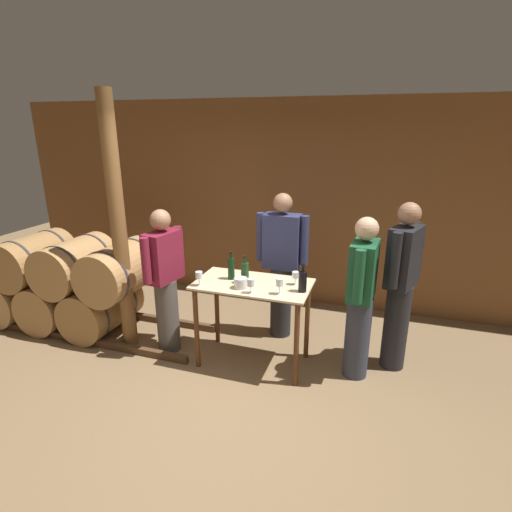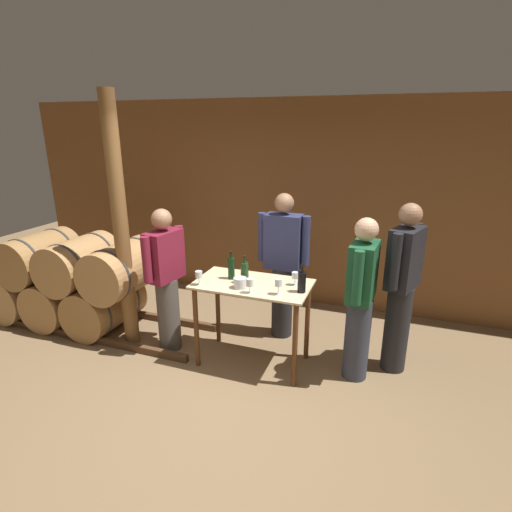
% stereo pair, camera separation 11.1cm
% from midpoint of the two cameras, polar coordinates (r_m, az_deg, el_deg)
% --- Properties ---
extents(ground_plane, '(14.00, 14.00, 0.00)m').
position_cam_midpoint_polar(ground_plane, '(3.67, -5.73, -22.02)').
color(ground_plane, brown).
extents(back_wall, '(8.40, 0.05, 2.70)m').
position_cam_midpoint_polar(back_wall, '(5.37, 5.07, 7.24)').
color(back_wall, brown).
rests_on(back_wall, ground_plane).
extents(barrel_rack, '(3.84, 0.88, 1.11)m').
position_cam_midpoint_polar(barrel_rack, '(5.38, -25.86, -3.56)').
color(barrel_rack, '#4C331E').
rests_on(barrel_rack, ground_plane).
extents(tasting_table, '(1.14, 0.63, 0.88)m').
position_cam_midpoint_polar(tasting_table, '(4.00, -1.25, -6.24)').
color(tasting_table, beige).
rests_on(tasting_table, ground_plane).
extents(wooden_post, '(0.16, 0.16, 2.70)m').
position_cam_midpoint_polar(wooden_post, '(4.38, -19.74, 3.73)').
color(wooden_post, brown).
rests_on(wooden_post, ground_plane).
extents(wine_bottle_far_left, '(0.07, 0.07, 0.29)m').
position_cam_midpoint_polar(wine_bottle_far_left, '(4.01, -4.37, -1.72)').
color(wine_bottle_far_left, black).
rests_on(wine_bottle_far_left, tasting_table).
extents(wine_bottle_left, '(0.08, 0.08, 0.28)m').
position_cam_midpoint_polar(wine_bottle_left, '(3.90, -2.42, -2.37)').
color(wine_bottle_left, '#193819').
rests_on(wine_bottle_left, tasting_table).
extents(wine_bottle_center, '(0.08, 0.08, 0.27)m').
position_cam_midpoint_polar(wine_bottle_center, '(3.72, 5.82, -3.59)').
color(wine_bottle_center, black).
rests_on(wine_bottle_center, tasting_table).
extents(wine_glass_near_left, '(0.07, 0.07, 0.14)m').
position_cam_midpoint_polar(wine_glass_near_left, '(3.88, -8.97, -2.77)').
color(wine_glass_near_left, silver).
rests_on(wine_glass_near_left, tasting_table).
extents(wine_glass_near_center, '(0.07, 0.07, 0.14)m').
position_cam_midpoint_polar(wine_glass_near_center, '(3.67, -1.61, -3.86)').
color(wine_glass_near_center, silver).
rests_on(wine_glass_near_center, tasting_table).
extents(wine_glass_near_right, '(0.07, 0.07, 0.15)m').
position_cam_midpoint_polar(wine_glass_near_right, '(3.65, 2.50, -3.85)').
color(wine_glass_near_right, silver).
rests_on(wine_glass_near_right, tasting_table).
extents(wine_glass_far_side, '(0.06, 0.06, 0.13)m').
position_cam_midpoint_polar(wine_glass_far_side, '(3.87, 4.83, -2.78)').
color(wine_glass_far_side, silver).
rests_on(wine_glass_far_side, tasting_table).
extents(ice_bucket, '(0.13, 0.13, 0.10)m').
position_cam_midpoint_polar(ice_bucket, '(3.80, -3.04, -3.88)').
color(ice_bucket, silver).
rests_on(ice_bucket, tasting_table).
extents(person_host, '(0.59, 0.24, 1.68)m').
position_cam_midpoint_polar(person_host, '(4.49, 2.97, -1.04)').
color(person_host, '#232328').
rests_on(person_host, ground_plane).
extents(person_visitor_with_scarf, '(0.34, 0.56, 1.70)m').
position_cam_midpoint_polar(person_visitor_with_scarf, '(4.09, 19.25, -3.85)').
color(person_visitor_with_scarf, '#232328').
rests_on(person_visitor_with_scarf, ground_plane).
extents(person_visitor_bearded, '(0.29, 0.58, 1.57)m').
position_cam_midpoint_polar(person_visitor_bearded, '(4.30, -13.61, -3.26)').
color(person_visitor_bearded, '#4C4742').
rests_on(person_visitor_bearded, ground_plane).
extents(person_visitor_near_door, '(0.25, 0.59, 1.60)m').
position_cam_midpoint_polar(person_visitor_near_door, '(3.85, 13.95, -5.62)').
color(person_visitor_near_door, '#333847').
rests_on(person_visitor_near_door, ground_plane).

